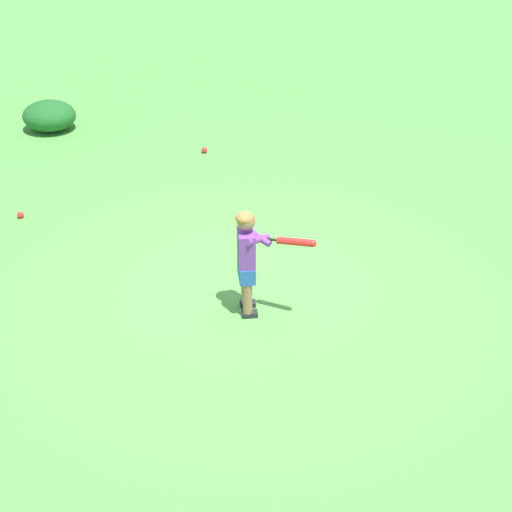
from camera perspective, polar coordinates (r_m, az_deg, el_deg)
The scene contains 5 objects.
ground_plane at distance 7.14m, azimuth -0.73°, elevation -2.81°, with size 40.00×40.00×0.00m, color #519942.
child_batter at distance 6.48m, azimuth -0.53°, elevation 0.17°, with size 0.78×0.32×1.08m.
play_ball_by_bucket at distance 10.26m, azimuth -4.20°, elevation 8.55°, with size 0.08×0.08×0.08m, color red.
play_ball_far_left at distance 8.91m, azimuth -18.54°, elevation 3.18°, with size 0.08×0.08×0.08m, color red.
shrub_left_background at distance 11.46m, azimuth -16.40°, elevation 10.84°, with size 0.82×0.76×0.45m, color #1E5B23.
Camera 1 is at (1.86, -5.60, 4.01)m, focal length 49.40 mm.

